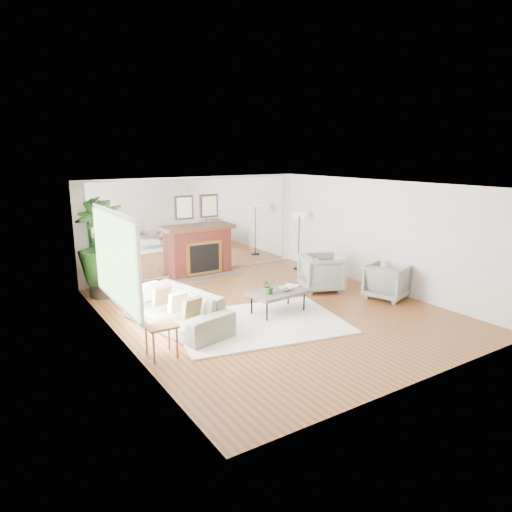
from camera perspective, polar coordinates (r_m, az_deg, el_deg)
ground at (r=9.24m, az=2.11°, el=-6.79°), size 7.00×7.00×0.00m
wall_left at (r=7.64m, az=-16.60°, el=-1.73°), size 0.02×7.00×2.50m
wall_right at (r=10.85m, az=15.28°, el=2.56°), size 0.02×7.00×2.50m
wall_back at (r=11.88m, az=-7.47°, el=3.76°), size 6.00×0.02×2.50m
mirror_panel at (r=11.86m, az=-7.43°, el=3.75°), size 5.40×0.04×2.40m
window_panel at (r=8.00m, az=-17.25°, el=-0.39°), size 0.04×2.40×1.50m
fireplace at (r=11.78m, az=-6.91°, el=0.78°), size 1.85×0.83×2.05m
area_rug at (r=8.52m, az=0.41°, el=-8.39°), size 3.41×2.73×0.03m
coffee_table at (r=8.93m, az=2.80°, el=-4.67°), size 1.19×0.76×0.45m
sofa at (r=8.41m, az=-10.02°, el=-6.58°), size 1.37×2.42×0.67m
armchair_back at (r=10.53m, az=8.19°, el=-2.08°), size 1.18×1.16×0.83m
armchair_front at (r=10.26m, az=16.09°, el=-3.08°), size 1.04×1.02×0.75m
side_table at (r=7.26m, az=-11.79°, el=-8.95°), size 0.48×0.48×0.52m
potted_ficus at (r=10.40m, az=-18.83°, el=1.15°), size 1.28×1.28×2.09m
floor_lamp at (r=12.21m, az=5.42°, el=4.34°), size 0.50×0.28×1.54m
tabletop_plant at (r=8.73m, az=1.63°, el=-3.74°), size 0.31×0.28×0.31m
fruit_bowl at (r=8.98m, az=3.62°, el=-4.13°), size 0.31×0.31×0.06m
book at (r=9.20m, az=4.27°, el=-3.85°), size 0.31×0.34×0.02m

